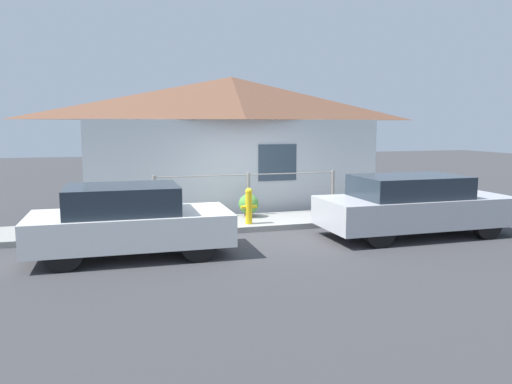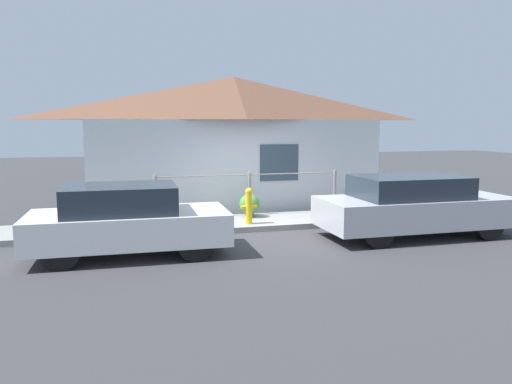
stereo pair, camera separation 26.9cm
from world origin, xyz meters
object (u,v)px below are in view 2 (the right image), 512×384
(car_left, at_px, (127,220))
(fire_hydrant, at_px, (249,205))
(car_right, at_px, (414,206))
(potted_plant_near_hydrant, at_px, (249,204))

(car_left, xyz_separation_m, fire_hydrant, (2.82, 1.69, -0.10))
(fire_hydrant, bearing_deg, car_left, -149.04)
(car_left, distance_m, car_right, 6.16)
(car_right, relative_size, fire_hydrant, 4.97)
(car_left, bearing_deg, potted_plant_near_hydrant, 40.89)
(potted_plant_near_hydrant, bearing_deg, fire_hydrant, -105.61)
(car_left, relative_size, car_right, 0.87)
(car_right, height_order, fire_hydrant, car_right)
(car_right, distance_m, potted_plant_near_hydrant, 4.02)
(car_left, height_order, car_right, car_right)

